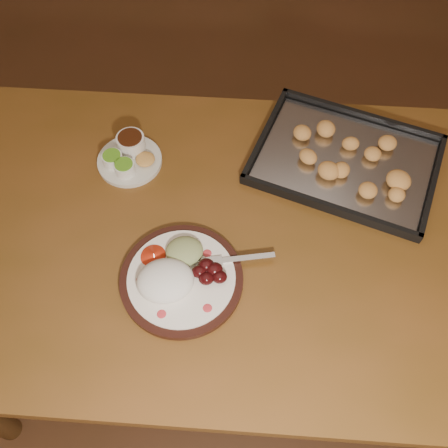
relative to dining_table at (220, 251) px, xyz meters
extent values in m
plane|color=#58321E|center=(-0.19, 0.22, -0.65)|extent=(4.00, 4.00, 0.00)
cube|color=brown|center=(0.00, 0.00, 0.08)|extent=(1.64, 1.16, 0.04)
cylinder|color=#452C14|center=(-0.60, 0.50, -0.30)|extent=(0.07, 0.07, 0.71)
cylinder|color=#452C14|center=(0.74, 0.25, -0.30)|extent=(0.07, 0.07, 0.71)
cylinder|color=black|center=(-0.10, -0.12, 0.11)|extent=(0.28, 0.28, 0.02)
cylinder|color=white|center=(-0.10, -0.12, 0.11)|extent=(0.25, 0.25, 0.01)
ellipsoid|color=red|center=(-0.15, -0.20, 0.12)|extent=(0.02, 0.02, 0.00)
ellipsoid|color=red|center=(-0.05, -0.20, 0.12)|extent=(0.02, 0.02, 0.00)
ellipsoid|color=red|center=(-0.04, -0.07, 0.12)|extent=(0.02, 0.02, 0.00)
ellipsoid|color=red|center=(-0.19, -0.12, 0.12)|extent=(0.02, 0.02, 0.00)
ellipsoid|color=white|center=(-0.14, -0.13, 0.13)|extent=(0.15, 0.13, 0.06)
ellipsoid|color=#41090C|center=(-0.04, -0.14, 0.13)|extent=(0.04, 0.03, 0.03)
ellipsoid|color=#41090C|center=(-0.02, -0.12, 0.13)|extent=(0.04, 0.03, 0.03)
ellipsoid|color=#41090C|center=(-0.04, -0.10, 0.13)|extent=(0.04, 0.03, 0.03)
ellipsoid|color=#41090C|center=(-0.01, -0.14, 0.13)|extent=(0.04, 0.03, 0.03)
ellipsoid|color=#41090C|center=(-0.06, -0.12, 0.13)|extent=(0.04, 0.03, 0.03)
ellipsoid|color=tan|center=(-0.09, -0.06, 0.13)|extent=(0.10, 0.09, 0.04)
cone|color=red|center=(-0.16, -0.06, 0.13)|extent=(0.09, 0.09, 0.03)
cube|color=silver|center=(0.05, -0.09, 0.12)|extent=(0.14, 0.01, 0.00)
cube|color=silver|center=(-0.02, -0.09, 0.12)|extent=(0.04, 0.02, 0.00)
cylinder|color=silver|center=(-0.05, -0.10, 0.12)|extent=(0.03, 0.00, 0.00)
cylinder|color=silver|center=(-0.05, -0.09, 0.12)|extent=(0.03, 0.00, 0.00)
cylinder|color=silver|center=(-0.05, -0.09, 0.12)|extent=(0.03, 0.00, 0.00)
cylinder|color=silver|center=(-0.05, -0.08, 0.12)|extent=(0.03, 0.00, 0.00)
cylinder|color=silver|center=(-0.21, 0.24, 0.10)|extent=(0.17, 0.17, 0.01)
cylinder|color=white|center=(-0.25, 0.23, 0.13)|extent=(0.05, 0.05, 0.03)
cylinder|color=#53981E|center=(-0.25, 0.23, 0.14)|extent=(0.05, 0.05, 0.00)
cylinder|color=white|center=(-0.22, 0.20, 0.13)|extent=(0.05, 0.05, 0.03)
cylinder|color=#53981E|center=(-0.22, 0.20, 0.14)|extent=(0.05, 0.05, 0.00)
cylinder|color=silver|center=(-0.20, 0.28, 0.13)|extent=(0.07, 0.07, 0.04)
cylinder|color=#331609|center=(-0.20, 0.28, 0.15)|extent=(0.06, 0.06, 0.00)
ellipsoid|color=#E2B54F|center=(-0.17, 0.23, 0.12)|extent=(0.05, 0.05, 0.02)
cube|color=black|center=(0.35, 0.17, 0.10)|extent=(0.57, 0.52, 0.01)
cube|color=black|center=(0.43, 0.31, 0.12)|extent=(0.41, 0.24, 0.02)
cube|color=black|center=(0.27, 0.03, 0.12)|extent=(0.41, 0.24, 0.02)
cube|color=black|center=(0.55, 0.06, 0.12)|extent=(0.18, 0.30, 0.02)
cube|color=black|center=(0.16, 0.28, 0.12)|extent=(0.18, 0.30, 0.02)
cube|color=silver|center=(0.35, 0.17, 0.11)|extent=(0.53, 0.48, 0.00)
ellipsoid|color=gold|center=(0.40, 0.14, 0.13)|extent=(0.05, 0.05, 0.04)
ellipsoid|color=gold|center=(0.46, 0.15, 0.13)|extent=(0.07, 0.07, 0.04)
ellipsoid|color=gold|center=(0.43, 0.24, 0.13)|extent=(0.07, 0.07, 0.04)
ellipsoid|color=gold|center=(0.36, 0.23, 0.13)|extent=(0.06, 0.06, 0.04)
ellipsoid|color=gold|center=(0.33, 0.26, 0.13)|extent=(0.07, 0.07, 0.04)
ellipsoid|color=gold|center=(0.31, 0.21, 0.13)|extent=(0.06, 0.06, 0.04)
ellipsoid|color=gold|center=(0.24, 0.21, 0.13)|extent=(0.06, 0.06, 0.04)
ellipsoid|color=gold|center=(0.27, 0.13, 0.13)|extent=(0.07, 0.07, 0.04)
ellipsoid|color=gold|center=(0.31, 0.13, 0.13)|extent=(0.06, 0.06, 0.04)
ellipsoid|color=gold|center=(0.35, 0.08, 0.13)|extent=(0.07, 0.07, 0.04)
ellipsoid|color=gold|center=(0.38, 0.13, 0.13)|extent=(0.07, 0.07, 0.04)
camera|label=1|loc=(-0.06, -0.61, 1.14)|focal=40.00mm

